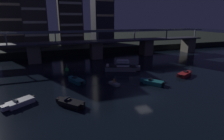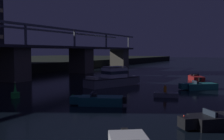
% 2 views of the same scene
% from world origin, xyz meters
% --- Properties ---
extents(ground_plane, '(400.00, 400.00, 0.00)m').
position_xyz_m(ground_plane, '(0.00, 0.00, 0.00)').
color(ground_plane, black).
extents(far_riverbank, '(240.00, 80.00, 2.20)m').
position_xyz_m(far_riverbank, '(0.00, 81.86, 1.10)').
color(far_riverbank, black).
rests_on(far_riverbank, ground).
extents(river_bridge, '(84.00, 6.40, 9.38)m').
position_xyz_m(river_bridge, '(0.00, 33.85, 4.02)').
color(river_bridge, '#605B51').
rests_on(river_bridge, ground).
extents(tower_west_low, '(9.84, 12.37, 27.27)m').
position_xyz_m(tower_west_low, '(-28.36, 57.55, 15.69)').
color(tower_west_low, '#38332D').
rests_on(tower_west_low, far_riverbank).
extents(tower_west_tall, '(9.14, 11.62, 24.85)m').
position_xyz_m(tower_west_tall, '(-19.27, 56.76, 14.47)').
color(tower_west_tall, '#423D38').
rests_on(tower_west_tall, far_riverbank).
extents(tower_central, '(9.84, 9.66, 21.99)m').
position_xyz_m(tower_central, '(-5.38, 57.40, 13.05)').
color(tower_central, '#38332D').
rests_on(tower_central, far_riverbank).
extents(tower_east_tall, '(8.38, 10.13, 31.58)m').
position_xyz_m(tower_east_tall, '(8.93, 56.75, 17.84)').
color(tower_east_tall, '#282833').
rests_on(tower_east_tall, far_riverbank).
extents(cabin_cruiser_near_left, '(9.27, 5.42, 2.79)m').
position_xyz_m(cabin_cruiser_near_left, '(2.51, 16.55, 1.05)').
color(cabin_cruiser_near_left, gray).
rests_on(cabin_cruiser_near_left, ground).
extents(speedboat_near_center, '(4.77, 3.85, 1.16)m').
position_xyz_m(speedboat_near_center, '(-20.10, 3.54, 0.41)').
color(speedboat_near_center, silver).
rests_on(speedboat_near_center, ground).
extents(speedboat_near_right, '(4.28, 4.49, 1.16)m').
position_xyz_m(speedboat_near_right, '(-12.54, 0.83, 0.41)').
color(speedboat_near_right, black).
rests_on(speedboat_near_right, ground).
extents(speedboat_mid_left, '(4.00, 4.68, 1.16)m').
position_xyz_m(speedboat_mid_left, '(4.69, 5.03, 0.41)').
color(speedboat_mid_left, '#196066').
rests_on(speedboat_mid_left, ground).
extents(speedboat_mid_center, '(4.97, 3.35, 1.16)m').
position_xyz_m(speedboat_mid_center, '(14.86, 7.35, 0.41)').
color(speedboat_mid_center, maroon).
rests_on(speedboat_mid_center, ground).
extents(speedboat_mid_right, '(3.16, 5.05, 1.16)m').
position_xyz_m(speedboat_mid_right, '(-10.12, 11.32, 0.41)').
color(speedboat_mid_right, '#196066').
rests_on(speedboat_mid_right, ground).
extents(channel_buoy, '(0.90, 0.90, 1.76)m').
position_xyz_m(channel_buoy, '(-11.15, 21.01, 0.48)').
color(channel_buoy, green).
rests_on(channel_buoy, ground).
extents(dinghy_with_paddler, '(2.64, 2.81, 1.36)m').
position_xyz_m(dinghy_with_paddler, '(-2.97, 7.15, 0.28)').
color(dinghy_with_paddler, gray).
rests_on(dinghy_with_paddler, ground).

